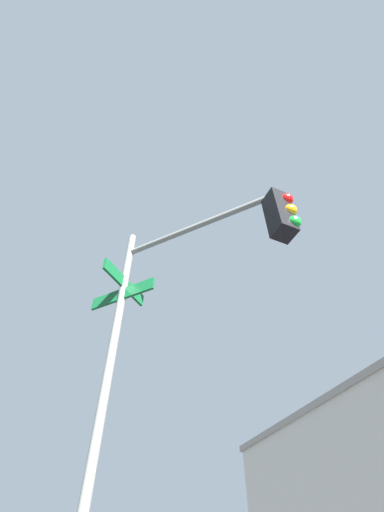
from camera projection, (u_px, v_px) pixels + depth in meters
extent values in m
cylinder|color=slate|center=(102.00, 408.00, 4.08)|extent=(0.12, 0.12, 5.96)
cylinder|color=slate|center=(197.00, 226.00, 5.52)|extent=(2.02, 1.63, 0.09)
cube|color=black|center=(279.00, 215.00, 4.80)|extent=(0.28, 0.28, 0.80)
sphere|color=red|center=(287.00, 200.00, 4.93)|extent=(0.18, 0.18, 0.18)
sphere|color=orange|center=(290.00, 211.00, 4.75)|extent=(0.18, 0.18, 0.18)
sphere|color=green|center=(294.00, 223.00, 4.57)|extent=(0.18, 0.18, 0.18)
cube|color=#0F5128|center=(122.00, 294.00, 5.29)|extent=(0.89, 0.72, 0.20)
cube|color=#0F5128|center=(124.00, 283.00, 5.45)|extent=(0.65, 0.81, 0.20)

